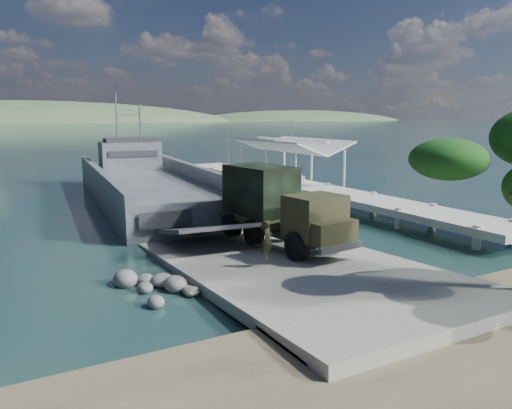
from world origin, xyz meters
name	(u,v)px	position (x,y,z in m)	size (l,w,h in m)	color
ground	(286,270)	(0.00, 0.00, 0.00)	(1400.00, 1400.00, 0.00)	#18373A
boat_ramp	(297,270)	(0.00, -1.00, 0.25)	(10.00, 18.00, 0.50)	gray
shoreline_rocks	(160,287)	(-6.20, 0.50, 0.00)	(3.20, 5.60, 0.90)	#5A5A58
distant_headlands	(44,122)	(50.00, 560.00, 0.00)	(1000.00, 240.00, 48.00)	#3E5938
pier	(296,179)	(13.00, 18.77, 1.60)	(6.40, 44.00, 6.10)	beige
landing_craft	(151,191)	(0.23, 22.47, 0.85)	(11.79, 35.73, 10.44)	#41474D
military_truck	(277,206)	(1.32, 3.01, 2.56)	(3.74, 9.16, 4.13)	black
soldier	(268,247)	(-1.28, -0.40, 1.38)	(0.64, 0.42, 1.77)	#21321B
sailboat_near	(291,177)	(18.72, 28.36, 0.37)	(3.38, 5.97, 6.99)	silver
sailboat_far	(229,169)	(16.31, 39.87, 0.34)	(2.69, 5.45, 6.39)	silver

